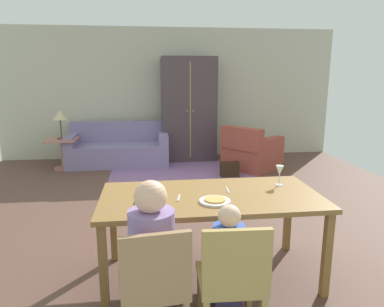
# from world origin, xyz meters

# --- Properties ---
(ground_plane) EXTENTS (7.06, 6.05, 0.02)m
(ground_plane) POSITION_xyz_m (0.00, 0.43, -0.01)
(ground_plane) COLOR brown
(back_wall) EXTENTS (7.06, 0.10, 2.70)m
(back_wall) POSITION_xyz_m (0.00, 3.50, 1.35)
(back_wall) COLOR #BBBAA4
(back_wall) RESTS_ON ground_plane
(dining_table) EXTENTS (1.84, 0.91, 0.76)m
(dining_table) POSITION_xyz_m (0.02, -1.33, 0.69)
(dining_table) COLOR brown
(dining_table) RESTS_ON ground_plane
(plate_near_man) EXTENTS (0.25, 0.25, 0.02)m
(plate_near_man) POSITION_xyz_m (-0.49, -1.45, 0.77)
(plate_near_man) COLOR white
(plate_near_man) RESTS_ON dining_table
(pizza_near_man) EXTENTS (0.17, 0.17, 0.01)m
(pizza_near_man) POSITION_xyz_m (-0.49, -1.45, 0.78)
(pizza_near_man) COLOR gold
(pizza_near_man) RESTS_ON plate_near_man
(plate_near_child) EXTENTS (0.25, 0.25, 0.02)m
(plate_near_child) POSITION_xyz_m (0.02, -1.51, 0.77)
(plate_near_child) COLOR silver
(plate_near_child) RESTS_ON dining_table
(pizza_near_child) EXTENTS (0.17, 0.17, 0.01)m
(pizza_near_child) POSITION_xyz_m (0.02, -1.51, 0.78)
(pizza_near_child) COLOR gold
(pizza_near_child) RESTS_ON plate_near_child
(wine_glass) EXTENTS (0.07, 0.07, 0.19)m
(wine_glass) POSITION_xyz_m (0.68, -1.15, 0.89)
(wine_glass) COLOR silver
(wine_glass) RESTS_ON dining_table
(fork) EXTENTS (0.04, 0.15, 0.01)m
(fork) POSITION_xyz_m (-0.26, -1.38, 0.76)
(fork) COLOR silver
(fork) RESTS_ON dining_table
(knife) EXTENTS (0.03, 0.17, 0.01)m
(knife) POSITION_xyz_m (0.18, -1.23, 0.76)
(knife) COLOR silver
(knife) RESTS_ON dining_table
(dining_chair_man) EXTENTS (0.46, 0.46, 0.87)m
(dining_chair_man) POSITION_xyz_m (-0.48, -2.15, 0.49)
(dining_chair_man) COLOR #9E7650
(dining_chair_man) RESTS_ON ground_plane
(person_man) EXTENTS (0.31, 0.41, 1.11)m
(person_man) POSITION_xyz_m (-0.49, -1.98, 0.51)
(person_man) COLOR #31313F
(person_man) RESTS_ON ground_plane
(dining_chair_child) EXTENTS (0.44, 0.44, 0.87)m
(dining_chair_child) POSITION_xyz_m (0.01, -2.15, 0.49)
(dining_chair_child) COLOR #AB8B4A
(dining_chair_child) RESTS_ON ground_plane
(person_child) EXTENTS (0.22, 0.29, 0.92)m
(person_child) POSITION_xyz_m (0.02, -1.98, 0.43)
(person_child) COLOR #312C4E
(person_child) RESTS_ON ground_plane
(area_rug) EXTENTS (2.60, 1.80, 0.01)m
(area_rug) POSITION_xyz_m (0.11, 2.01, 0.00)
(area_rug) COLOR slate
(area_rug) RESTS_ON ground_plane
(couch) EXTENTS (1.94, 0.86, 0.82)m
(couch) POSITION_xyz_m (-1.08, 2.87, 0.30)
(couch) COLOR gray
(couch) RESTS_ON ground_plane
(armchair) EXTENTS (1.20, 1.20, 0.82)m
(armchair) POSITION_xyz_m (1.41, 2.18, 0.32)
(armchair) COLOR #974336
(armchair) RESTS_ON ground_plane
(armoire) EXTENTS (1.10, 0.59, 2.10)m
(armoire) POSITION_xyz_m (0.35, 3.11, 1.05)
(armoire) COLOR #43353B
(armoire) RESTS_ON ground_plane
(side_table) EXTENTS (0.56, 0.56, 0.58)m
(side_table) POSITION_xyz_m (-2.10, 2.61, 0.38)
(side_table) COLOR #B17360
(side_table) RESTS_ON ground_plane
(table_lamp) EXTENTS (0.26, 0.26, 0.54)m
(table_lamp) POSITION_xyz_m (-2.10, 2.61, 1.01)
(table_lamp) COLOR #4F3637
(table_lamp) RESTS_ON side_table
(handbag) EXTENTS (0.32, 0.16, 0.26)m
(handbag) POSITION_xyz_m (0.90, 1.71, 0.13)
(handbag) COLOR black
(handbag) RESTS_ON ground_plane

